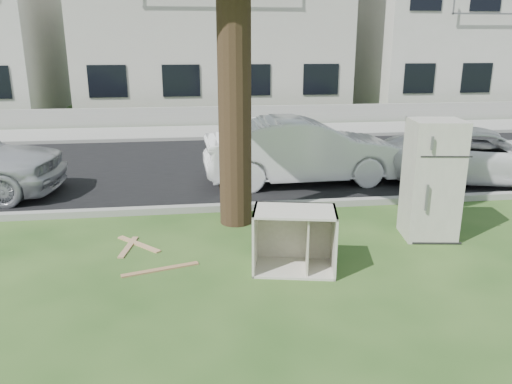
{
  "coord_description": "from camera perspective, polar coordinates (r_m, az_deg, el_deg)",
  "views": [
    {
      "loc": [
        -1.14,
        -6.26,
        2.95
      ],
      "look_at": [
        -0.22,
        0.6,
        0.89
      ],
      "focal_mm": 35.0,
      "sensor_mm": 36.0,
      "label": 1
    }
  ],
  "objects": [
    {
      "name": "ground",
      "position": [
        7.02,
        2.43,
        -8.29
      ],
      "size": [
        120.0,
        120.0,
        0.0
      ],
      "primitive_type": "plane",
      "color": "#264819"
    },
    {
      "name": "road",
      "position": [
        12.66,
        -2.3,
        3.11
      ],
      "size": [
        120.0,
        7.0,
        0.01
      ],
      "primitive_type": "cube",
      "color": "black",
      "rests_on": "ground"
    },
    {
      "name": "kerb_near",
      "position": [
        9.27,
        -0.21,
        -1.98
      ],
      "size": [
        120.0,
        0.18,
        0.12
      ],
      "primitive_type": "cube",
      "color": "gray",
      "rests_on": "ground"
    },
    {
      "name": "kerb_far",
      "position": [
        16.13,
        -3.51,
        6.0
      ],
      "size": [
        120.0,
        0.18,
        0.12
      ],
      "primitive_type": "cube",
      "color": "gray",
      "rests_on": "ground"
    },
    {
      "name": "sidewalk",
      "position": [
        17.55,
        -3.87,
        6.87
      ],
      "size": [
        120.0,
        2.8,
        0.01
      ],
      "primitive_type": "cube",
      "color": "gray",
      "rests_on": "ground"
    },
    {
      "name": "low_wall",
      "position": [
        19.08,
        -4.23,
        8.69
      ],
      "size": [
        120.0,
        0.15,
        0.7
      ],
      "primitive_type": "cube",
      "color": "gray",
      "rests_on": "ground"
    },
    {
      "name": "townhouse_center",
      "position": [
        23.8,
        -5.2,
        18.37
      ],
      "size": [
        11.22,
        8.16,
        7.44
      ],
      "color": "#BABAAA",
      "rests_on": "ground"
    },
    {
      "name": "townhouse_right",
      "position": [
        27.16,
        22.2,
        16.4
      ],
      "size": [
        10.2,
        8.16,
        6.84
      ],
      "color": "beige",
      "rests_on": "ground"
    },
    {
      "name": "fridge",
      "position": [
        8.18,
        19.45,
        1.32
      ],
      "size": [
        0.86,
        0.82,
        1.86
      ],
      "primitive_type": "cube",
      "rotation": [
        0.0,
        0.0,
        -0.15
      ],
      "color": "white",
      "rests_on": "ground"
    },
    {
      "name": "cabinet",
      "position": [
        6.73,
        4.4,
        -5.48
      ],
      "size": [
        1.21,
        0.89,
        0.85
      ],
      "primitive_type": "cube",
      "rotation": [
        0.0,
        0.0,
        -0.21
      ],
      "color": "white",
      "rests_on": "ground"
    },
    {
      "name": "plank_a",
      "position": [
        6.97,
        -10.85,
        -8.67
      ],
      "size": [
        1.04,
        0.37,
        0.02
      ],
      "primitive_type": "cube",
      "rotation": [
        0.0,
        0.0,
        0.28
      ],
      "color": "#A3754F",
      "rests_on": "ground"
    },
    {
      "name": "plank_b",
      "position": [
        7.86,
        -13.25,
        -5.82
      ],
      "size": [
        0.71,
        0.75,
        0.02
      ],
      "primitive_type": "cube",
      "rotation": [
        0.0,
        0.0,
        -0.82
      ],
      "color": "tan",
      "rests_on": "ground"
    },
    {
      "name": "plank_c",
      "position": [
        7.8,
        -14.38,
        -6.11
      ],
      "size": [
        0.23,
        0.8,
        0.02
      ],
      "primitive_type": "cube",
      "rotation": [
        0.0,
        0.0,
        1.39
      ],
      "color": "tan",
      "rests_on": "ground"
    },
    {
      "name": "car_center",
      "position": [
        10.97,
        5.47,
        4.73
      ],
      "size": [
        4.37,
        1.64,
        1.42
      ],
      "primitive_type": "imported",
      "rotation": [
        0.0,
        0.0,
        1.6
      ],
      "color": "white",
      "rests_on": "ground"
    },
    {
      "name": "car_right",
      "position": [
        12.13,
        24.53,
        3.84
      ],
      "size": [
        4.57,
        2.93,
        1.17
      ],
      "primitive_type": "imported",
      "rotation": [
        0.0,
        0.0,
        1.32
      ],
      "color": "white",
      "rests_on": "ground"
    }
  ]
}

